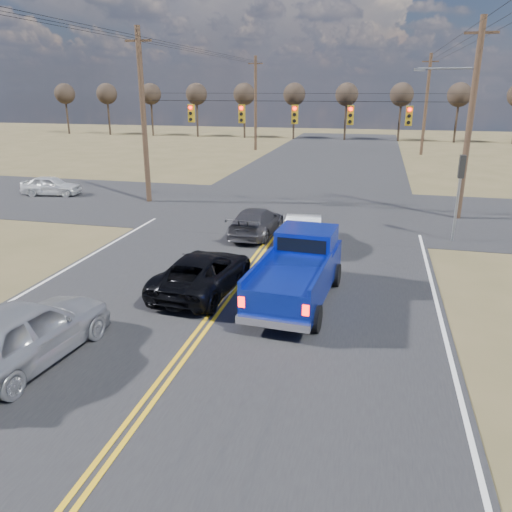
% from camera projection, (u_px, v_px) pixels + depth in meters
% --- Properties ---
extents(ground, '(160.00, 160.00, 0.00)m').
position_uv_depth(ground, '(171.00, 372.00, 12.33)').
color(ground, brown).
rests_on(ground, ground).
extents(road_main, '(14.00, 120.00, 0.02)m').
position_uv_depth(road_main, '(262.00, 251.00, 21.54)').
color(road_main, '#28282B').
rests_on(road_main, ground).
extents(road_cross, '(120.00, 12.00, 0.02)m').
position_uv_depth(road_cross, '(293.00, 209.00, 28.91)').
color(road_cross, '#28282B').
rests_on(road_cross, ground).
extents(signal_gantry, '(19.60, 4.83, 10.00)m').
position_uv_depth(signal_gantry, '(303.00, 119.00, 26.99)').
color(signal_gantry, '#473323').
rests_on(signal_gantry, ground).
extents(utility_poles, '(19.60, 58.32, 10.00)m').
position_uv_depth(utility_poles, '(292.00, 117.00, 26.32)').
color(utility_poles, '#473323').
rests_on(utility_poles, ground).
extents(treeline, '(87.00, 117.80, 7.40)m').
position_uv_depth(treeline, '(316.00, 103.00, 35.35)').
color(treeline, '#33261C').
rests_on(treeline, ground).
extents(pickup_truck, '(2.59, 5.81, 2.13)m').
position_uv_depth(pickup_truck, '(298.00, 271.00, 16.18)').
color(pickup_truck, black).
rests_on(pickup_truck, ground).
extents(silver_suv, '(2.56, 5.22, 1.72)m').
position_uv_depth(silver_suv, '(23.00, 333.00, 12.48)').
color(silver_suv, '#A8AAB1').
rests_on(silver_suv, ground).
extents(black_suv, '(2.60, 5.03, 1.36)m').
position_uv_depth(black_suv, '(203.00, 272.00, 17.07)').
color(black_suv, black).
rests_on(black_suv, ground).
extents(white_car_queue, '(1.98, 4.49, 1.43)m').
position_uv_depth(white_car_queue, '(304.00, 230.00, 22.09)').
color(white_car_queue, white).
rests_on(white_car_queue, ground).
extents(dgrey_car_queue, '(2.04, 4.59, 1.31)m').
position_uv_depth(dgrey_car_queue, '(256.00, 222.00, 23.63)').
color(dgrey_car_queue, '#3A3A3F').
rests_on(dgrey_car_queue, ground).
extents(cross_car_west, '(2.10, 3.93, 1.27)m').
position_uv_depth(cross_car_west, '(51.00, 186.00, 32.51)').
color(cross_car_west, white).
rests_on(cross_car_west, ground).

